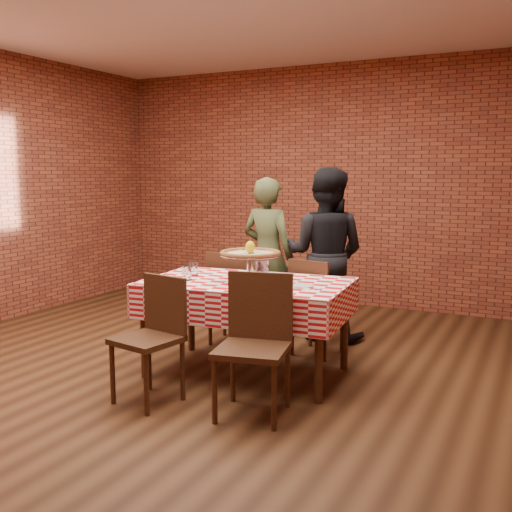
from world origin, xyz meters
name	(u,v)px	position (x,y,z in m)	size (l,w,h in m)	color
ground	(189,371)	(0.00, 0.00, 0.00)	(6.00, 6.00, 0.00)	black
back_wall	(321,185)	(0.00, 3.00, 1.45)	(5.50, 5.50, 0.00)	maroon
table	(247,328)	(0.44, 0.18, 0.38)	(1.58, 0.95, 0.75)	#442816
tablecloth	(247,298)	(0.44, 0.18, 0.62)	(1.61, 0.98, 0.27)	red
pizza_stand	(250,269)	(0.49, 0.14, 0.87)	(0.48, 0.48, 0.21)	silver
pizza	(250,254)	(0.49, 0.14, 0.98)	(0.48, 0.48, 0.03)	beige
lemon	(250,247)	(0.49, 0.14, 1.03)	(0.08, 0.08, 0.10)	yellow
water_glass_left	(187,273)	(0.00, -0.01, 0.82)	(0.07, 0.07, 0.12)	white
water_glass_right	(194,269)	(-0.07, 0.20, 0.82)	(0.07, 0.07, 0.12)	white
side_plate	(303,286)	(0.93, 0.15, 0.76)	(0.17, 0.17, 0.01)	white
sweetener_packet_a	(306,289)	(0.98, 0.08, 0.76)	(0.05, 0.04, 0.01)	white
sweetener_packet_b	(317,288)	(1.05, 0.13, 0.76)	(0.05, 0.04, 0.01)	white
condiment_caddy	(263,266)	(0.42, 0.50, 0.83)	(0.11, 0.09, 0.15)	silver
chair_near_left	(147,341)	(0.09, -0.67, 0.44)	(0.40, 0.40, 0.88)	#442816
chair_near_right	(252,347)	(0.86, -0.55, 0.47)	(0.45, 0.45, 0.94)	#442816
chair_far_left	(234,296)	(-0.09, 0.92, 0.44)	(0.41, 0.41, 0.88)	#442816
chair_far_right	(318,306)	(0.76, 0.92, 0.43)	(0.39, 0.39, 0.86)	#442816
diner_olive	(268,255)	(0.02, 1.45, 0.78)	(0.57, 0.37, 1.56)	#444D2B
diner_black	(325,254)	(0.63, 1.44, 0.83)	(0.80, 0.63, 1.66)	black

